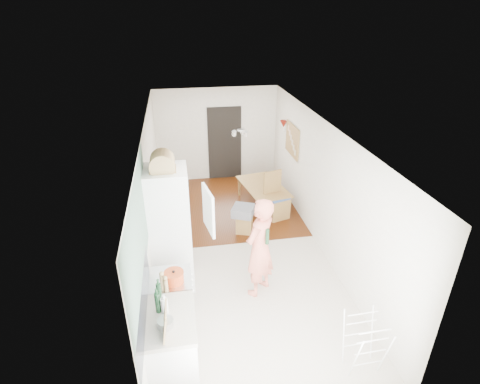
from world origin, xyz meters
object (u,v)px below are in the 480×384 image
object	(u,v)px
dining_chair	(277,196)
stool	(244,223)
dining_table	(264,197)
person	(260,240)
drying_rack	(364,345)

from	to	relation	value
dining_chair	stool	bearing A→B (deg)	-166.63
dining_table	dining_chair	bearing A→B (deg)	-174.49
person	dining_chair	distance (m)	2.57
dining_chair	drying_rack	distance (m)	4.05
person	dining_table	world-z (taller)	person
drying_rack	dining_chair	bearing A→B (deg)	90.21
stool	drying_rack	xyz separation A→B (m)	(0.92, -3.56, 0.20)
stool	dining_chair	bearing A→B (deg)	30.64
dining_table	dining_chair	size ratio (longest dim) A/B	1.23
person	dining_chair	size ratio (longest dim) A/B	1.93
person	dining_chair	bearing A→B (deg)	-155.76
person	drying_rack	size ratio (longest dim) A/B	2.48
dining_table	drying_rack	world-z (taller)	drying_rack
dining_chair	stool	xyz separation A→B (m)	(-0.83, -0.49, -0.32)
drying_rack	dining_table	bearing A→B (deg)	92.00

